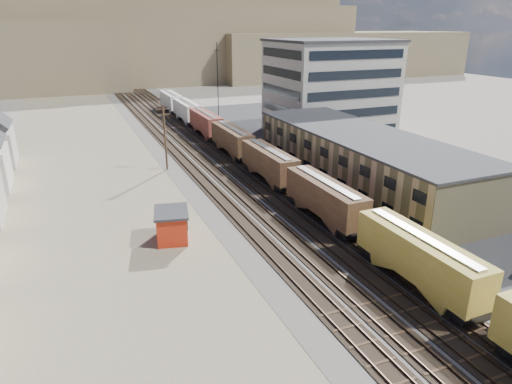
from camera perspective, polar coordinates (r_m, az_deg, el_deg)
name	(u,v)px	position (r m, az deg, el deg)	size (l,w,h in m)	color
ground	(385,300)	(39.60, 15.81, -12.85)	(300.00, 300.00, 0.00)	#6B6356
ballast_bed	(205,152)	(81.15, -6.38, 5.05)	(18.00, 200.00, 0.06)	#4C4742
dirt_yard	(90,183)	(68.54, -20.05, 1.04)	(24.00, 180.00, 0.03)	#796C53
asphalt_lot	(359,160)	(77.54, 12.79, 3.94)	(26.00, 120.00, 0.04)	#232326
rail_tracks	(202,151)	(80.98, -6.76, 5.06)	(11.40, 200.00, 0.24)	black
freight_train	(249,149)	(71.40, -0.90, 5.36)	(3.00, 119.74, 4.46)	black
warehouse	(361,159)	(64.79, 13.02, 4.07)	(12.40, 40.40, 7.25)	tan
office_tower	(330,87)	(95.22, 9.18, 12.83)	(22.60, 18.60, 18.45)	#9E998E
utility_pole_north	(165,136)	(70.35, -11.31, 6.85)	(2.20, 0.32, 10.00)	#382619
radio_mast	(218,90)	(90.50, -4.78, 12.55)	(1.20, 0.16, 18.00)	black
hills_north	(115,43)	(194.51, -17.18, 17.32)	(265.00, 80.00, 32.00)	brown
maintenance_shed	(172,225)	(47.91, -10.46, -4.08)	(4.29, 5.06, 3.25)	red
parked_car_blue	(296,134)	(91.75, 5.04, 7.29)	(2.25, 4.88, 1.36)	navy
parked_car_far	(377,138)	(90.72, 14.88, 6.57)	(1.72, 4.27, 1.45)	white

